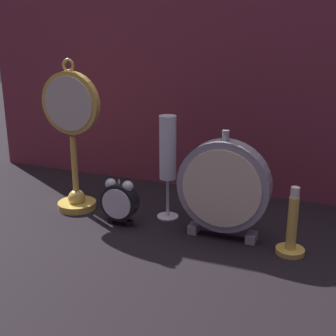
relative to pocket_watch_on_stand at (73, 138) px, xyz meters
The scene contains 7 objects.
ground_plane 0.30m from the pocket_watch_on_stand, 17.59° to the right, with size 4.00×4.00×0.00m, color black.
fabric_backdrop_drape 0.40m from the pocket_watch_on_stand, 47.30° to the left, with size 1.27×0.01×0.74m, color brown.
pocket_watch_on_stand is the anchor object (origin of this frame).
alarm_clock_twin_bell 0.19m from the pocket_watch_on_stand, 17.12° to the right, with size 0.08×0.03×0.10m.
mantel_clock_silver 0.37m from the pocket_watch_on_stand, ahead, with size 0.19×0.04×0.23m.
champagne_flute 0.23m from the pocket_watch_on_stand, ahead, with size 0.05×0.05×0.24m.
brass_candlestick 0.52m from the pocket_watch_on_stand, ahead, with size 0.06×0.06×0.14m.
Camera 1 is at (0.35, -0.81, 0.43)m, focal length 50.00 mm.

